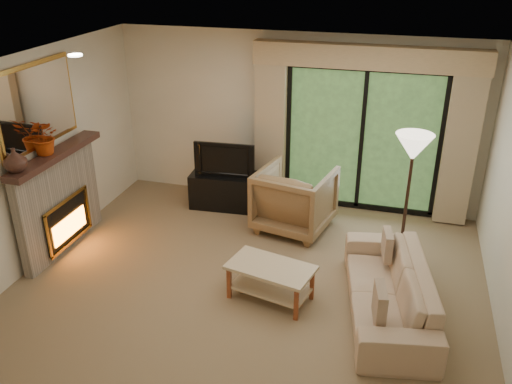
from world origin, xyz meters
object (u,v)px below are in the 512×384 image
(media_console, at_px, (227,190))
(coffee_table, at_px, (271,282))
(sofa, at_px, (388,289))
(armchair, at_px, (295,199))

(media_console, relative_size, coffee_table, 1.12)
(media_console, relative_size, sofa, 0.52)
(armchair, bearing_deg, coffee_table, 104.75)
(armchair, relative_size, sofa, 0.48)
(armchair, height_order, coffee_table, armchair)
(media_console, relative_size, armchair, 1.08)
(armchair, bearing_deg, sofa, 142.25)
(sofa, xyz_separation_m, coffee_table, (-1.30, -0.10, -0.09))
(media_console, bearing_deg, sofa, -42.46)
(media_console, height_order, armchair, armchair)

